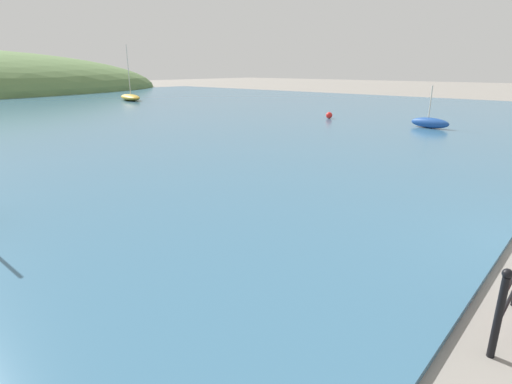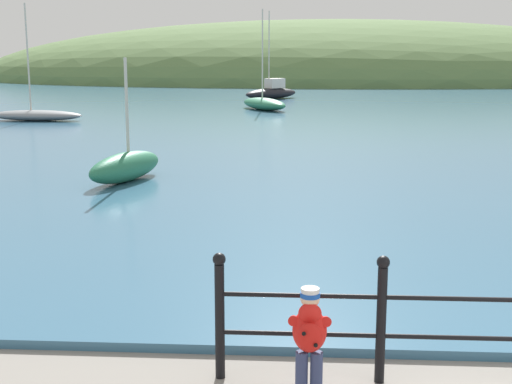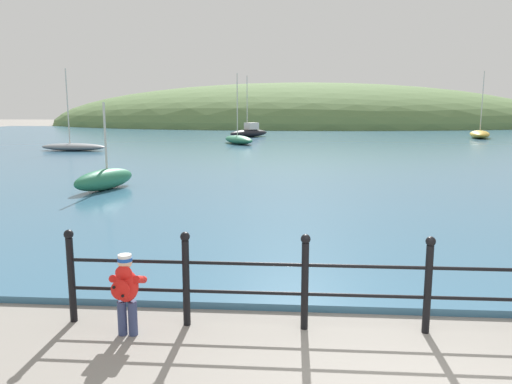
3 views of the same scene
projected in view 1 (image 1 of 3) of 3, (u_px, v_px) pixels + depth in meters
name	position (u px, v px, depth m)	size (l,w,h in m)	color
boat_red_dinghy	(430.00, 123.00, 22.81)	(0.87, 2.27, 2.36)	#1E4793
boat_twin_mast	(130.00, 97.00, 41.97)	(2.72, 4.70, 5.53)	gold
mooring_buoy	(329.00, 115.00, 27.08)	(0.43, 0.43, 0.43)	red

